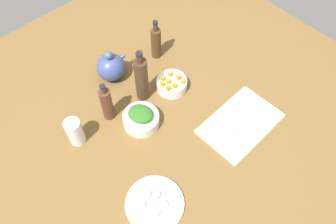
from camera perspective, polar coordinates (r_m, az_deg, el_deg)
tabletop at (r=149.81cm, az=0.00°, el=-1.39°), size 190.00×190.00×3.00cm
cutting_board at (r=149.85cm, az=11.96°, el=-1.87°), size 35.01×23.46×1.00cm
plate_tofu at (r=131.30cm, az=-2.22°, el=-15.03°), size 22.02×22.02×1.20cm
bowl_greens at (r=145.42cm, az=-4.49°, el=-1.28°), size 15.40×15.40×5.44cm
bowl_carrots at (r=156.38cm, az=0.62°, el=4.65°), size 13.93×13.93×5.18cm
teapot at (r=159.93cm, az=-9.48°, el=7.40°), size 14.96×12.98×16.03cm
bottle_0 at (r=144.16cm, az=-10.17°, el=1.37°), size 4.80×4.80×20.94cm
bottle_1 at (r=165.63cm, az=-2.01°, el=11.54°), size 4.83×4.83×21.38cm
bottle_2 at (r=146.68cm, az=-4.30°, el=5.61°), size 5.74×5.74×27.79cm
drinking_glass_0 at (r=142.56cm, az=-15.26°, el=-3.19°), size 6.67×6.67×12.83cm
carrot_cube_0 at (r=151.45cm, az=1.20°, el=4.42°), size 1.86×1.86×1.80cm
carrot_cube_1 at (r=154.53cm, az=1.82°, el=5.82°), size 2.21×2.21×1.80cm
carrot_cube_2 at (r=155.66cm, az=0.38°, el=6.35°), size 2.38×2.38×1.80cm
carrot_cube_3 at (r=152.11cm, az=-0.93°, el=4.75°), size 2.34×2.34×1.80cm
carrot_cube_4 at (r=154.22cm, az=-0.84°, el=5.71°), size 2.51×2.51×1.80cm
carrot_cube_5 at (r=152.95cm, az=0.10°, el=5.14°), size 2.47×2.47×1.80cm
carrot_cube_6 at (r=153.04cm, az=2.49°, el=5.12°), size 2.54×2.54×1.80cm
carrot_cube_7 at (r=150.56cm, az=0.09°, el=4.01°), size 2.22×2.22×1.80cm
chopped_greens_mound at (r=141.65cm, az=-4.61°, el=-0.29°), size 12.22×13.18×3.59cm
tofu_cube_0 at (r=129.29cm, az=-0.67°, el=-15.20°), size 2.28×2.28×2.20cm
tofu_cube_1 at (r=130.82cm, az=-3.52°, el=-13.56°), size 3.07×3.07×2.20cm
tofu_cube_2 at (r=130.49cm, az=-1.91°, el=-13.78°), size 3.04×3.04×2.20cm
tofu_cube_3 at (r=128.52cm, az=-1.97°, el=-16.31°), size 3.00×3.00×2.20cm
tofu_cube_4 at (r=129.55cm, az=-4.44°, el=-15.28°), size 3.08×3.08×2.20cm
dumpling_0 at (r=150.38cm, az=12.91°, el=-0.63°), size 7.05×6.55×2.52cm
dumpling_1 at (r=144.93cm, az=10.83°, el=-3.26°), size 5.17×5.68×2.52cm
dumpling_2 at (r=146.12cm, az=7.90°, el=-1.72°), size 6.96×7.08×2.62cm
dumpling_3 at (r=152.19cm, az=16.08°, el=-0.99°), size 7.22×7.41×2.02cm
dumpling_4 at (r=147.82cm, az=13.77°, el=-2.51°), size 5.76×5.59×2.32cm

